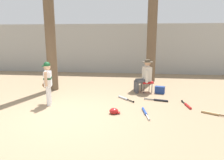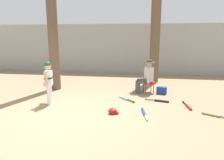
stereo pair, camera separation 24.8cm
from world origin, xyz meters
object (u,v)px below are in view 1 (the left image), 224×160
at_px(bat_aluminum_silver, 124,98).
at_px(seated_spectator, 144,75).
at_px(bat_wood_tan, 213,113).
at_px(bat_blue_youth, 145,112).
at_px(young_ballplayer, 48,81).
at_px(tree_near_player, 50,24).
at_px(batting_helmet_red, 114,111).
at_px(bat_red_barrel, 187,105).
at_px(tree_behind_spectator, 152,32).
at_px(folding_stool, 147,82).
at_px(bat_black_composite, 159,100).
at_px(handbag_beside_stool, 160,90).

bearing_deg(bat_aluminum_silver, seated_spectator, 54.94).
bearing_deg(bat_wood_tan, bat_blue_youth, -176.94).
relative_size(young_ballplayer, bat_wood_tan, 1.93).
relative_size(tree_near_player, young_ballplayer, 4.20).
bearing_deg(batting_helmet_red, seated_spectator, 68.85).
xyz_separation_m(tree_near_player, bat_red_barrel, (4.69, -1.48, -2.45)).
height_order(tree_near_player, batting_helmet_red, tree_near_player).
relative_size(tree_behind_spectator, folding_stool, 10.43).
distance_m(bat_blue_youth, bat_black_composite, 1.22).
height_order(young_ballplayer, handbag_beside_stool, young_ballplayer).
xyz_separation_m(tree_near_player, batting_helmet_red, (2.60, -2.29, -2.41)).
xyz_separation_m(seated_spectator, bat_aluminum_silver, (-0.68, -0.97, -0.61)).
bearing_deg(bat_aluminum_silver, young_ballplayer, -160.56).
relative_size(tree_behind_spectator, batting_helmet_red, 18.10).
relative_size(handbag_beside_stool, bat_black_composite, 0.46).
xyz_separation_m(tree_behind_spectator, bat_red_barrel, (0.85, -3.45, -2.18)).
relative_size(folding_stool, seated_spectator, 0.41).
distance_m(seated_spectator, bat_aluminum_silver, 1.33).
distance_m(bat_aluminum_silver, bat_wood_tan, 2.64).
height_order(tree_near_player, bat_red_barrel, tree_near_player).
distance_m(young_ballplayer, seated_spectator, 3.41).
bearing_deg(bat_aluminum_silver, bat_red_barrel, -15.13).
distance_m(young_ballplayer, bat_black_composite, 3.50).
bearing_deg(bat_aluminum_silver, bat_blue_youth, -62.58).
bearing_deg(bat_aluminum_silver, tree_near_player, 160.93).
relative_size(tree_near_player, handbag_beside_stool, 16.13).
distance_m(handbag_beside_stool, bat_wood_tan, 2.27).
bearing_deg(batting_helmet_red, handbag_beside_stool, 56.37).
bearing_deg(bat_wood_tan, folding_stool, 127.71).
bearing_deg(tree_near_player, batting_helmet_red, -41.36).
relative_size(bat_aluminum_silver, bat_wood_tan, 0.88).
bearing_deg(bat_wood_tan, seated_spectator, 129.65).
distance_m(folding_stool, batting_helmet_red, 2.53).
bearing_deg(folding_stool, tree_near_player, -179.62).
bearing_deg(bat_black_composite, batting_helmet_red, -136.83).
relative_size(handbag_beside_stool, bat_red_barrel, 0.48).
bearing_deg(tree_near_player, seated_spectator, -0.03).
distance_m(seated_spectator, bat_black_composite, 1.29).
height_order(tree_behind_spectator, batting_helmet_red, tree_behind_spectator).
bearing_deg(tree_near_player, bat_blue_youth, -32.31).
height_order(tree_near_player, handbag_beside_stool, tree_near_player).
xyz_separation_m(young_ballplayer, bat_blue_youth, (2.86, -0.41, -0.71)).
xyz_separation_m(young_ballplayer, batting_helmet_red, (2.03, -0.53, -0.67)).
relative_size(tree_near_player, bat_red_barrel, 7.69).
relative_size(young_ballplayer, bat_blue_youth, 1.58).
bearing_deg(young_ballplayer, handbag_beside_stool, 25.29).
height_order(folding_stool, bat_wood_tan, folding_stool).
distance_m(tree_near_player, bat_aluminum_silver, 3.85).
bearing_deg(batting_helmet_red, tree_behind_spectator, 73.75).
relative_size(bat_red_barrel, bat_wood_tan, 1.05).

